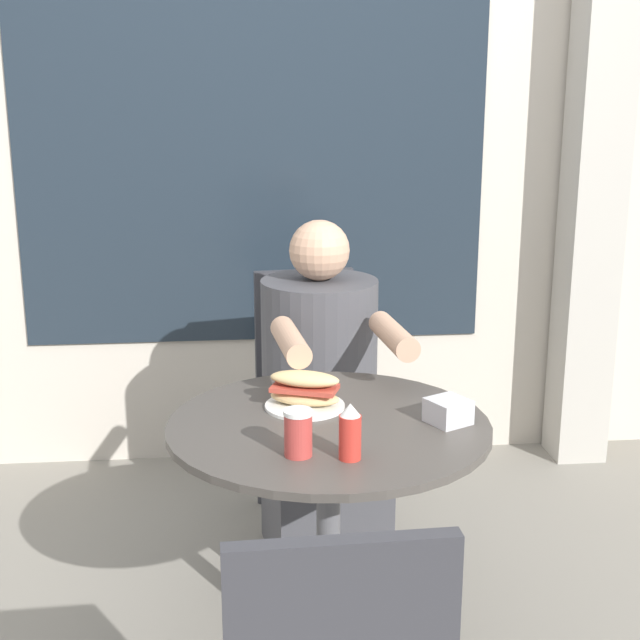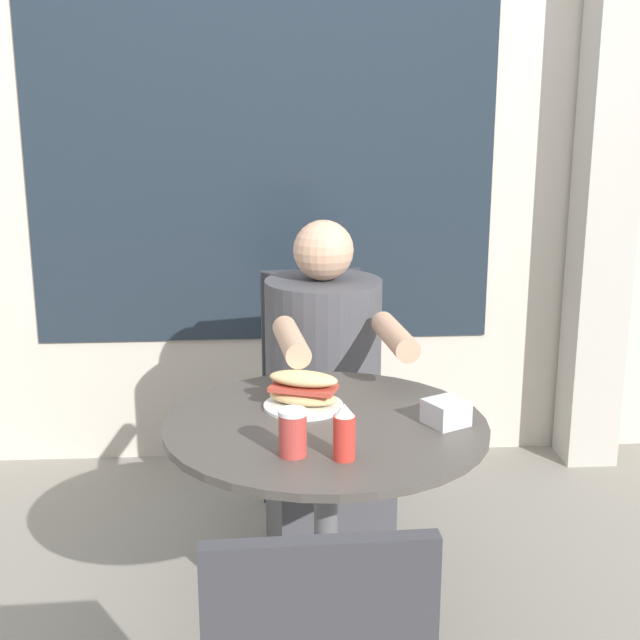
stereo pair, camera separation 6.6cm
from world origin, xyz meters
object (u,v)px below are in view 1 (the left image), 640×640
object	(u,v)px
sandwich_on_plate	(305,392)
condiment_bottle	(350,432)
drink_cup	(298,433)
cafe_table	(328,490)
seated_diner	(322,421)
diner_chair	(308,372)

from	to	relation	value
sandwich_on_plate	condiment_bottle	distance (m)	0.34
sandwich_on_plate	drink_cup	xyz separation A→B (m)	(-0.04, -0.30, 0.01)
cafe_table	sandwich_on_plate	bearing A→B (deg)	114.60
seated_diner	condiment_bottle	distance (m)	0.86
drink_cup	condiment_bottle	size ratio (longest dim) A/B	0.83
condiment_bottle	drink_cup	bearing A→B (deg)	165.64
diner_chair	condiment_bottle	world-z (taller)	diner_chair
seated_diner	condiment_bottle	bearing A→B (deg)	83.00
drink_cup	condiment_bottle	bearing A→B (deg)	-14.36
seated_diner	drink_cup	distance (m)	0.84
sandwich_on_plate	condiment_bottle	xyz separation A→B (m)	(0.07, -0.33, 0.02)
drink_cup	condiment_bottle	xyz separation A→B (m)	(0.11, -0.03, 0.01)
cafe_table	seated_diner	world-z (taller)	seated_diner
drink_cup	condiment_bottle	distance (m)	0.12
diner_chair	cafe_table	bearing A→B (deg)	82.53
diner_chair	sandwich_on_plate	world-z (taller)	diner_chair
cafe_table	sandwich_on_plate	size ratio (longest dim) A/B	3.87
diner_chair	seated_diner	distance (m)	0.35
drink_cup	cafe_table	bearing A→B (deg)	65.46
cafe_table	seated_diner	bearing A→B (deg)	85.96
seated_diner	drink_cup	xyz separation A→B (m)	(-0.13, -0.78, 0.28)
sandwich_on_plate	condiment_bottle	size ratio (longest dim) A/B	1.58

